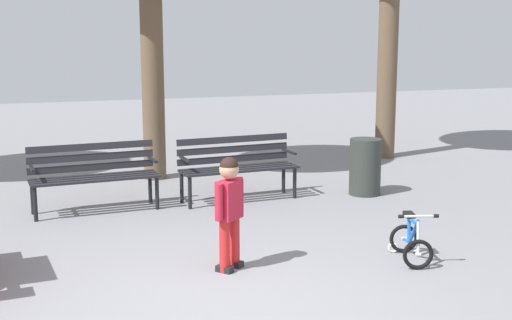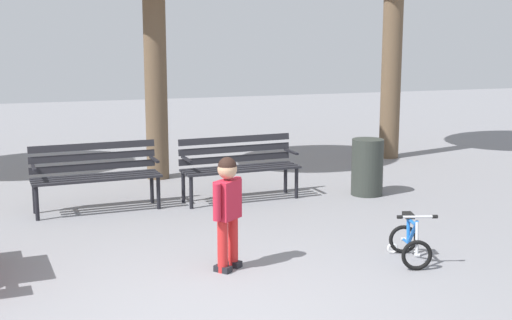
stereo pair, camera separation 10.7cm
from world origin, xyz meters
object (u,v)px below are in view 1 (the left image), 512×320
Objects in this scene: park_bench_left at (237,162)px; child_standing at (229,204)px; park_bench_far_left at (94,171)px; kids_bicycle at (411,241)px; trash_bin at (365,167)px.

park_bench_left is 2.85m from child_standing.
child_standing is (0.98, -2.70, 0.14)m from park_bench_far_left.
park_bench_left is at bearing -0.43° from park_bench_far_left.
trash_bin is at bearing 71.48° from kids_bicycle.
park_bench_left is 3.16m from kids_bicycle.
park_bench_far_left is 2.88m from child_standing.
trash_bin is at bearing 41.49° from child_standing.
park_bench_left is at bearing 106.04° from kids_bicycle.
kids_bicycle is (1.79, -0.34, -0.45)m from child_standing.
child_standing is (-0.92, -2.69, 0.14)m from park_bench_left.
park_bench_left is at bearing 71.20° from child_standing.
child_standing reaches higher than park_bench_left.
park_bench_left is 1.81m from trash_bin.
park_bench_left reaches higher than kids_bicycle.
park_bench_left is 2.63× the size of kids_bicycle.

